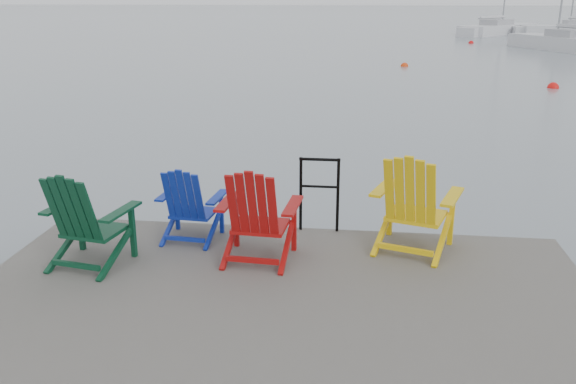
# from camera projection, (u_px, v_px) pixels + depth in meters

# --- Properties ---
(dock) EXTENTS (6.00, 5.00, 1.40)m
(dock) POSITION_uv_depth(u_px,v_px,m) (267.00, 352.00, 5.10)
(dock) COLOR #2F2C29
(dock) RESTS_ON ground
(handrail) EXTENTS (0.48, 0.04, 0.90)m
(handrail) POSITION_uv_depth(u_px,v_px,m) (319.00, 187.00, 7.17)
(handrail) COLOR black
(handrail) RESTS_ON dock
(chair_green) EXTENTS (0.92, 0.87, 1.04)m
(chair_green) POSITION_uv_depth(u_px,v_px,m) (85.00, 218.00, 6.23)
(chair_green) COLOR #093620
(chair_green) RESTS_ON dock
(chair_blue) EXTENTS (0.75, 0.70, 0.89)m
(chair_blue) POSITION_uv_depth(u_px,v_px,m) (190.00, 203.00, 6.91)
(chair_blue) COLOR #0E2698
(chair_blue) RESTS_ON dock
(chair_red) EXTENTS (0.87, 0.81, 1.05)m
(chair_red) POSITION_uv_depth(u_px,v_px,m) (257.00, 214.00, 6.34)
(chair_red) COLOR #9A0C0B
(chair_red) RESTS_ON dock
(chair_yellow) EXTENTS (1.06, 1.01, 1.12)m
(chair_yellow) POSITION_uv_depth(u_px,v_px,m) (414.00, 202.00, 6.58)
(chair_yellow) COLOR yellow
(chair_yellow) RESTS_ON dock
(sailboat_near) EXTENTS (4.78, 7.60, 10.41)m
(sailboat_near) POSITION_uv_depth(u_px,v_px,m) (561.00, 44.00, 36.83)
(sailboat_near) COLOR silver
(sailboat_near) RESTS_ON ground
(sailboat_mid) EXTENTS (7.77, 8.54, 12.58)m
(sailboat_mid) POSITION_uv_depth(u_px,v_px,m) (499.00, 30.00, 51.51)
(sailboat_mid) COLOR silver
(sailboat_mid) RESTS_ON ground
(sailboat_far) EXTENTS (8.31, 2.43, 11.39)m
(sailboat_far) POSITION_uv_depth(u_px,v_px,m) (575.00, 31.00, 49.90)
(sailboat_far) COLOR silver
(sailboat_far) RESTS_ON ground
(buoy_a) EXTENTS (0.41, 0.41, 0.41)m
(buoy_a) POSITION_uv_depth(u_px,v_px,m) (553.00, 88.00, 21.93)
(buoy_a) COLOR red
(buoy_a) RESTS_ON ground
(buoy_b) EXTENTS (0.36, 0.36, 0.36)m
(buoy_b) POSITION_uv_depth(u_px,v_px,m) (404.00, 66.00, 28.55)
(buoy_b) COLOR #E83C0D
(buoy_b) RESTS_ON ground
(buoy_d) EXTENTS (0.37, 0.37, 0.37)m
(buoy_d) POSITION_uv_depth(u_px,v_px,m) (471.00, 43.00, 42.04)
(buoy_d) COLOR red
(buoy_d) RESTS_ON ground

